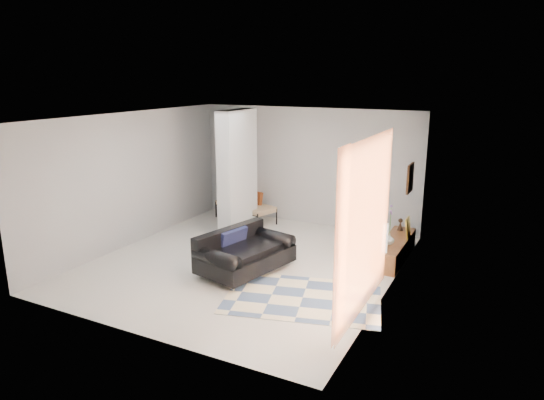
% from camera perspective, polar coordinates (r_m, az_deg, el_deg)
% --- Properties ---
extents(floor, '(6.00, 6.00, 0.00)m').
position_cam_1_polar(floor, '(9.47, -3.17, -7.40)').
color(floor, silver).
rests_on(floor, ground).
extents(ceiling, '(6.00, 6.00, 0.00)m').
position_cam_1_polar(ceiling, '(8.82, -3.42, 9.74)').
color(ceiling, white).
rests_on(ceiling, wall_back).
extents(wall_back, '(6.00, 0.00, 6.00)m').
position_cam_1_polar(wall_back, '(11.67, 4.12, 3.95)').
color(wall_back, '#ABADAF').
rests_on(wall_back, ground).
extents(wall_front, '(6.00, 0.00, 6.00)m').
position_cam_1_polar(wall_front, '(6.72, -16.25, -4.54)').
color(wall_front, '#ABADAF').
rests_on(wall_front, ground).
extents(wall_left, '(0.00, 6.00, 6.00)m').
position_cam_1_polar(wall_left, '(10.66, -16.20, 2.40)').
color(wall_left, '#ABADAF').
rests_on(wall_left, ground).
extents(wall_right, '(0.00, 6.00, 6.00)m').
position_cam_1_polar(wall_right, '(8.06, 13.89, -1.24)').
color(wall_right, '#ABADAF').
rests_on(wall_right, ground).
extents(partition_column, '(0.35, 1.20, 2.80)m').
position_cam_1_polar(partition_column, '(10.93, -4.08, 3.23)').
color(partition_column, silver).
rests_on(partition_column, floor).
extents(hallway_door, '(0.85, 0.06, 2.04)m').
position_cam_1_polar(hallway_door, '(12.66, -4.78, 3.00)').
color(hallway_door, beige).
rests_on(hallway_door, floor).
extents(curtain, '(0.00, 2.55, 2.55)m').
position_cam_1_polar(curtain, '(6.99, 11.09, -3.06)').
color(curtain, '#FF8343').
rests_on(curtain, wall_right).
extents(wall_art, '(0.04, 0.45, 0.55)m').
position_cam_1_polar(wall_art, '(9.46, 15.94, 2.49)').
color(wall_art, '#321C0D').
rests_on(wall_art, wall_right).
extents(media_console, '(0.45, 1.84, 0.80)m').
position_cam_1_polar(media_console, '(9.89, 14.23, -5.61)').
color(media_console, brown).
rests_on(media_console, floor).
extents(loveseat, '(1.40, 1.94, 0.76)m').
position_cam_1_polar(loveseat, '(8.99, -3.43, -6.23)').
color(loveseat, silver).
rests_on(loveseat, floor).
extents(daybed, '(1.70, 1.11, 0.77)m').
position_cam_1_polar(daybed, '(12.06, -3.13, -0.46)').
color(daybed, black).
rests_on(daybed, floor).
extents(area_rug, '(2.83, 2.24, 0.01)m').
position_cam_1_polar(area_rug, '(8.07, 3.63, -11.40)').
color(area_rug, beige).
rests_on(area_rug, floor).
extents(cylinder_lamp, '(0.10, 0.10, 0.54)m').
position_cam_1_polar(cylinder_lamp, '(9.00, 13.14, -4.40)').
color(cylinder_lamp, white).
rests_on(cylinder_lamp, media_console).
extents(bronze_figurine, '(0.13, 0.13, 0.25)m').
position_cam_1_polar(bronze_figurine, '(10.39, 14.86, -2.80)').
color(bronze_figurine, '#322116').
rests_on(bronze_figurine, media_console).
extents(vase, '(0.21, 0.21, 0.20)m').
position_cam_1_polar(vase, '(9.52, 13.63, -4.47)').
color(vase, silver).
rests_on(vase, media_console).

